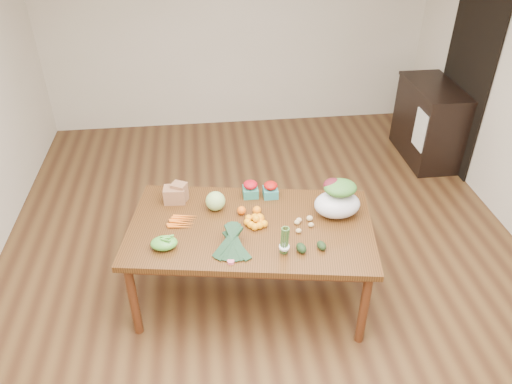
{
  "coord_description": "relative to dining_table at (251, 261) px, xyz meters",
  "views": [
    {
      "loc": [
        -0.51,
        -3.45,
        3.15
      ],
      "look_at": [
        -0.09,
        0.0,
        0.8
      ],
      "focal_mm": 35.0,
      "sensor_mm": 36.0,
      "label": 1
    }
  ],
  "objects": [
    {
      "name": "floor",
      "position": [
        0.18,
        0.39,
        -0.38
      ],
      "size": [
        6.0,
        6.0,
        0.0
      ],
      "primitive_type": "plane",
      "color": "brown",
      "rests_on": "ground"
    },
    {
      "name": "room_walls",
      "position": [
        0.18,
        0.39,
        0.97
      ],
      "size": [
        5.02,
        6.02,
        2.7
      ],
      "color": "silver",
      "rests_on": "floor"
    },
    {
      "name": "dining_table",
      "position": [
        0.0,
        0.0,
        0.0
      ],
      "size": [
        2.05,
        1.36,
        0.75
      ],
      "primitive_type": "cube",
      "rotation": [
        0.0,
        0.0,
        -0.17
      ],
      "color": "#522E13",
      "rests_on": "floor"
    },
    {
      "name": "doorway_dark",
      "position": [
        2.66,
        1.99,
        0.68
      ],
      "size": [
        0.02,
        1.0,
        2.1
      ],
      "primitive_type": "cube",
      "color": "black",
      "rests_on": "floor"
    },
    {
      "name": "cabinet",
      "position": [
        2.4,
        2.12,
        0.1
      ],
      "size": [
        0.52,
        1.02,
        0.94
      ],
      "primitive_type": "cube",
      "color": "black",
      "rests_on": "floor"
    },
    {
      "name": "dish_towel",
      "position": [
        2.14,
        1.79,
        0.18
      ],
      "size": [
        0.02,
        0.28,
        0.45
      ],
      "primitive_type": "cube",
      "color": "white",
      "rests_on": "cabinet"
    },
    {
      "name": "paper_bag",
      "position": [
        -0.59,
        0.4,
        0.46
      ],
      "size": [
        0.26,
        0.23,
        0.17
      ],
      "primitive_type": null,
      "rotation": [
        0.0,
        0.0,
        -0.17
      ],
      "color": "#926341",
      "rests_on": "dining_table"
    },
    {
      "name": "cabbage",
      "position": [
        -0.26,
        0.25,
        0.46
      ],
      "size": [
        0.16,
        0.16,
        0.16
      ],
      "primitive_type": "sphere",
      "color": "#9DC873",
      "rests_on": "dining_table"
    },
    {
      "name": "strawberry_basket_a",
      "position": [
        0.04,
        0.41,
        0.43
      ],
      "size": [
        0.15,
        0.15,
        0.11
      ],
      "primitive_type": null,
      "rotation": [
        0.0,
        0.0,
        -0.17
      ],
      "color": "red",
      "rests_on": "dining_table"
    },
    {
      "name": "strawberry_basket_b",
      "position": [
        0.21,
        0.38,
        0.43
      ],
      "size": [
        0.14,
        0.14,
        0.11
      ],
      "primitive_type": null,
      "rotation": [
        0.0,
        0.0,
        -0.17
      ],
      "color": "#AD160B",
      "rests_on": "dining_table"
    },
    {
      "name": "orange_a",
      "position": [
        -0.06,
        0.16,
        0.41
      ],
      "size": [
        0.07,
        0.07,
        0.07
      ],
      "primitive_type": "sphere",
      "color": "#E45B0D",
      "rests_on": "dining_table"
    },
    {
      "name": "orange_b",
      "position": [
        0.07,
        0.15,
        0.41
      ],
      "size": [
        0.07,
        0.07,
        0.07
      ],
      "primitive_type": "sphere",
      "color": "orange",
      "rests_on": "dining_table"
    },
    {
      "name": "orange_c",
      "position": [
        0.07,
        0.03,
        0.42
      ],
      "size": [
        0.08,
        0.08,
        0.08
      ],
      "primitive_type": "sphere",
      "color": "orange",
      "rests_on": "dining_table"
    },
    {
      "name": "mandarin_cluster",
      "position": [
        0.04,
        0.0,
        0.42
      ],
      "size": [
        0.21,
        0.21,
        0.09
      ],
      "primitive_type": null,
      "rotation": [
        0.0,
        0.0,
        -0.17
      ],
      "color": "orange",
      "rests_on": "dining_table"
    },
    {
      "name": "carrots",
      "position": [
        -0.54,
        0.1,
        0.39
      ],
      "size": [
        0.25,
        0.22,
        0.03
      ],
      "primitive_type": null,
      "rotation": [
        0.0,
        0.0,
        -0.17
      ],
      "color": "#E94C13",
      "rests_on": "dining_table"
    },
    {
      "name": "snap_pea_bag",
      "position": [
        -0.66,
        -0.19,
        0.42
      ],
      "size": [
        0.2,
        0.15,
        0.09
      ],
      "primitive_type": "ellipsoid",
      "color": "#559733",
      "rests_on": "dining_table"
    },
    {
      "name": "kale_bunch",
      "position": [
        -0.17,
        -0.31,
        0.45
      ],
      "size": [
        0.38,
        0.45,
        0.16
      ],
      "primitive_type": null,
      "rotation": [
        0.0,
        0.0,
        -0.17
      ],
      "color": "black",
      "rests_on": "dining_table"
    },
    {
      "name": "asparagus_bundle",
      "position": [
        0.2,
        -0.36,
        0.5
      ],
      "size": [
        0.1,
        0.13,
        0.26
      ],
      "primitive_type": null,
      "rotation": [
        0.15,
        0.0,
        -0.17
      ],
      "color": "#4D7B38",
      "rests_on": "dining_table"
    },
    {
      "name": "potato_a",
      "position": [
        0.36,
        -0.03,
        0.39
      ],
      "size": [
        0.05,
        0.04,
        0.04
      ],
      "primitive_type": "ellipsoid",
      "color": "tan",
      "rests_on": "dining_table"
    },
    {
      "name": "potato_b",
      "position": [
        0.36,
        -0.13,
        0.39
      ],
      "size": [
        0.04,
        0.04,
        0.04
      ],
      "primitive_type": "ellipsoid",
      "color": "tan",
      "rests_on": "dining_table"
    },
    {
      "name": "potato_c",
      "position": [
        0.47,
        0.01,
        0.4
      ],
      "size": [
        0.05,
        0.05,
        0.04
      ],
      "primitive_type": "ellipsoid",
      "color": "tan",
      "rests_on": "dining_table"
    },
    {
      "name": "potato_d",
      "position": [
        0.38,
        -0.0,
        0.39
      ],
      "size": [
        0.05,
        0.04,
        0.04
      ],
      "primitive_type": "ellipsoid",
      "color": "#DBB17E",
      "rests_on": "dining_table"
    },
    {
      "name": "potato_e",
      "position": [
        0.47,
        -0.07,
        0.39
      ],
      "size": [
        0.04,
        0.04,
        0.04
      ],
      "primitive_type": "ellipsoid",
      "color": "tan",
      "rests_on": "dining_table"
    },
    {
      "name": "avocado_a",
      "position": [
        0.33,
        -0.35,
        0.41
      ],
      "size": [
        0.09,
        0.12,
        0.07
      ],
      "primitive_type": "ellipsoid",
      "rotation": [
        0.0,
        0.0,
        0.3
      ],
      "color": "black",
      "rests_on": "dining_table"
    },
    {
      "name": "avocado_b",
      "position": [
        0.49,
        -0.34,
        0.41
      ],
      "size": [
        0.09,
        0.11,
        0.06
      ],
      "primitive_type": "ellipsoid",
      "rotation": [
        0.0,
        0.0,
        0.3
      ],
      "color": "black",
      "rests_on": "dining_table"
    },
    {
      "name": "salad_bag",
      "position": [
        0.7,
        0.06,
        0.52
      ],
      "size": [
        0.41,
        0.34,
        0.29
      ],
      "primitive_type": null,
      "rotation": [
        0.0,
        0.0,
        -0.17
      ],
      "color": "silver",
      "rests_on": "dining_table"
    }
  ]
}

